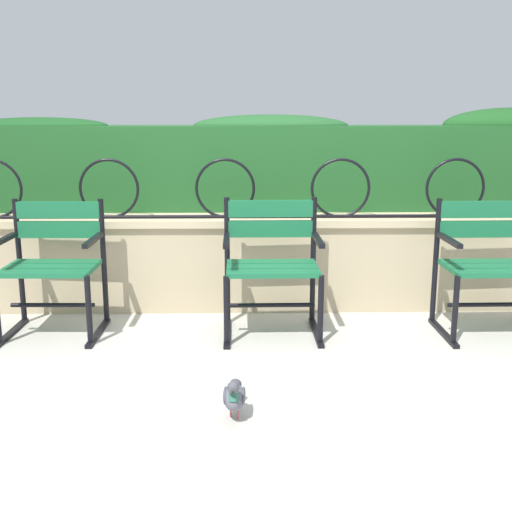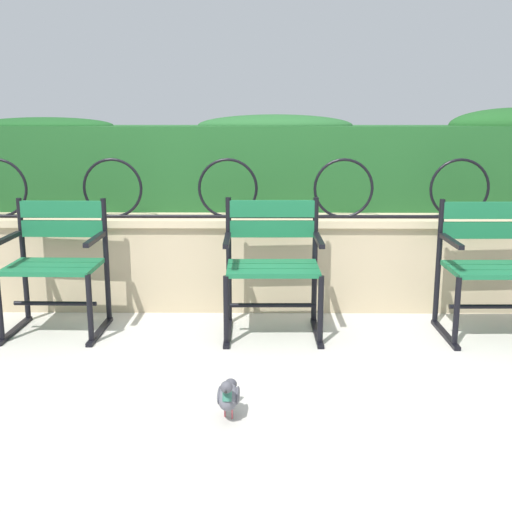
{
  "view_description": "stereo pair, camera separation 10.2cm",
  "coord_description": "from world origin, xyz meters",
  "px_view_note": "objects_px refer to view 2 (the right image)",
  "views": [
    {
      "loc": [
        -0.07,
        -3.65,
        1.4
      ],
      "look_at": [
        0.0,
        0.1,
        0.55
      ],
      "focal_mm": 44.73,
      "sensor_mm": 36.0,
      "label": 1
    },
    {
      "loc": [
        0.04,
        -3.65,
        1.4
      ],
      "look_at": [
        0.0,
        0.1,
        0.55
      ],
      "focal_mm": 44.73,
      "sensor_mm": 36.0,
      "label": 2
    }
  ],
  "objects_px": {
    "park_chair_right": "(492,263)",
    "park_chair_left": "(56,261)",
    "park_chair_centre": "(272,262)",
    "pigeon_near_chairs": "(228,395)"
  },
  "relations": [
    {
      "from": "park_chair_right",
      "to": "park_chair_left",
      "type": "bearing_deg",
      "value": 179.2
    },
    {
      "from": "park_chair_centre",
      "to": "park_chair_right",
      "type": "distance_m",
      "value": 1.4
    },
    {
      "from": "park_chair_left",
      "to": "park_chair_right",
      "type": "xyz_separation_m",
      "value": [
        2.79,
        -0.04,
        0.0
      ]
    },
    {
      "from": "park_chair_centre",
      "to": "park_chair_right",
      "type": "xyz_separation_m",
      "value": [
        1.4,
        -0.01,
        -0.0
      ]
    },
    {
      "from": "park_chair_left",
      "to": "pigeon_near_chairs",
      "type": "height_order",
      "value": "park_chair_left"
    },
    {
      "from": "park_chair_right",
      "to": "pigeon_near_chairs",
      "type": "distance_m",
      "value": 2.05
    },
    {
      "from": "park_chair_left",
      "to": "park_chair_right",
      "type": "distance_m",
      "value": 2.79
    },
    {
      "from": "park_chair_centre",
      "to": "pigeon_near_chairs",
      "type": "relative_size",
      "value": 2.97
    },
    {
      "from": "pigeon_near_chairs",
      "to": "park_chair_left",
      "type": "bearing_deg",
      "value": 133.43
    },
    {
      "from": "park_chair_right",
      "to": "pigeon_near_chairs",
      "type": "height_order",
      "value": "park_chair_right"
    }
  ]
}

